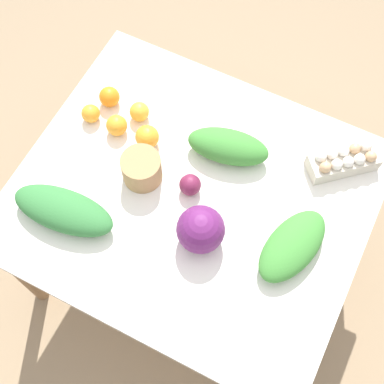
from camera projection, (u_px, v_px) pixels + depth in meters
ground_plane at (192, 259)px, 2.45m from camera, size 8.00×8.00×0.00m
dining_table at (192, 205)px, 1.88m from camera, size 1.17×1.00×0.71m
cabbage_purple at (201, 229)px, 1.66m from camera, size 0.15×0.15×0.15m
egg_carton at (344, 161)px, 1.81m from camera, size 0.24×0.23×0.09m
paper_bag at (142, 169)px, 1.78m from camera, size 0.13×0.13×0.11m
greens_bunch_scallion at (63, 210)px, 1.73m from camera, size 0.36×0.18×0.09m
greens_bunch_dandelion at (228, 147)px, 1.82m from camera, size 0.30×0.18×0.10m
greens_bunch_chard at (292, 246)px, 1.68m from camera, size 0.22×0.32×0.08m
beet_root at (190, 185)px, 1.77m from camera, size 0.07×0.07×0.07m
orange_0 at (147, 137)px, 1.85m from camera, size 0.08×0.08×0.08m
orange_1 at (117, 125)px, 1.87m from camera, size 0.07×0.07×0.07m
orange_2 at (91, 113)px, 1.90m from camera, size 0.07×0.07×0.07m
orange_3 at (109, 97)px, 1.92m from camera, size 0.07×0.07×0.07m
orange_4 at (139, 112)px, 1.90m from camera, size 0.07×0.07×0.07m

